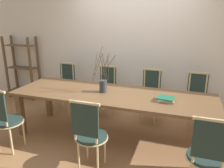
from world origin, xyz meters
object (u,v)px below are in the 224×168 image
at_px(dining_table, 112,98).
at_px(book_stack, 166,99).
at_px(chair_near_center, 207,154).
at_px(shelving_rack, 22,68).
at_px(vase_centerpiece, 103,85).
at_px(chair_far_center, 150,94).

relative_size(dining_table, book_stack, 12.54).
bearing_deg(chair_near_center, shelving_rack, 153.79).
xyz_separation_m(chair_near_center, shelving_rack, (-3.96, 1.95, 0.21)).
height_order(dining_table, vase_centerpiece, vase_centerpiece).
distance_m(dining_table, chair_far_center, 0.96).
height_order(dining_table, book_stack, book_stack).
bearing_deg(chair_near_center, vase_centerpiece, 150.15).
xyz_separation_m(dining_table, book_stack, (0.81, -0.07, 0.11)).
bearing_deg(book_stack, chair_near_center, -56.04).
relative_size(chair_near_center, vase_centerpiece, 1.42).
bearing_deg(dining_table, shelving_rack, 156.96).
bearing_deg(shelving_rack, book_stack, -19.05).
relative_size(dining_table, chair_far_center, 3.17).
bearing_deg(chair_far_center, book_stack, 111.19).
xyz_separation_m(chair_far_center, shelving_rack, (-3.10, 0.29, 0.21)).
relative_size(dining_table, shelving_rack, 2.11).
xyz_separation_m(chair_far_center, book_stack, (0.35, -0.90, 0.27)).
relative_size(chair_far_center, shelving_rack, 0.67).
xyz_separation_m(dining_table, vase_centerpiece, (-0.15, 0.02, 0.20)).
height_order(chair_far_center, shelving_rack, shelving_rack).
xyz_separation_m(book_stack, shelving_rack, (-3.45, 1.19, -0.06)).
height_order(dining_table, shelving_rack, shelving_rack).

